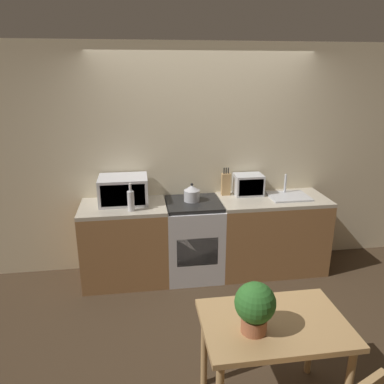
{
  "coord_description": "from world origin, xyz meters",
  "views": [
    {
      "loc": [
        -0.74,
        -3.11,
        2.31
      ],
      "look_at": [
        -0.18,
        0.68,
        1.05
      ],
      "focal_mm": 35.0,
      "sensor_mm": 36.0,
      "label": 1
    }
  ],
  "objects": [
    {
      "name": "ground_plane",
      "position": [
        0.0,
        0.0,
        0.0
      ],
      "size": [
        16.0,
        16.0,
        0.0
      ],
      "primitive_type": "plane",
      "color": "#3D2D1E"
    },
    {
      "name": "wall_back",
      "position": [
        0.0,
        1.12,
        1.3
      ],
      "size": [
        10.0,
        0.06,
        2.6
      ],
      "color": "beige",
      "rests_on": "ground_plane"
    },
    {
      "name": "counter_left_run",
      "position": [
        -0.93,
        0.78,
        0.45
      ],
      "size": [
        0.93,
        0.62,
        0.9
      ],
      "color": "olive",
      "rests_on": "ground_plane"
    },
    {
      "name": "counter_right_run",
      "position": [
        0.78,
        0.78,
        0.45
      ],
      "size": [
        1.24,
        0.62,
        0.9
      ],
      "color": "olive",
      "rests_on": "ground_plane"
    },
    {
      "name": "stove_range",
      "position": [
        -0.15,
        0.77,
        0.45
      ],
      "size": [
        0.62,
        0.62,
        0.9
      ],
      "color": "silver",
      "rests_on": "ground_plane"
    },
    {
      "name": "kettle",
      "position": [
        -0.17,
        0.81,
        0.99
      ],
      "size": [
        0.18,
        0.18,
        0.21
      ],
      "color": "#B7B7BC",
      "rests_on": "stove_range"
    },
    {
      "name": "microwave",
      "position": [
        -0.92,
        0.86,
        1.05
      ],
      "size": [
        0.53,
        0.4,
        0.3
      ],
      "color": "silver",
      "rests_on": "counter_left_run"
    },
    {
      "name": "bottle",
      "position": [
        -0.84,
        0.6,
        1.01
      ],
      "size": [
        0.07,
        0.07,
        0.3
      ],
      "color": "silver",
      "rests_on": "counter_left_run"
    },
    {
      "name": "knife_block",
      "position": [
        0.26,
        0.97,
        1.03
      ],
      "size": [
        0.1,
        0.07,
        0.33
      ],
      "color": "tan",
      "rests_on": "counter_right_run"
    },
    {
      "name": "toaster_oven",
      "position": [
        0.52,
        0.94,
        1.02
      ],
      "size": [
        0.33,
        0.24,
        0.24
      ],
      "color": "silver",
      "rests_on": "counter_right_run"
    },
    {
      "name": "sink_basin",
      "position": [
        0.96,
        0.78,
        0.92
      ],
      "size": [
        0.45,
        0.37,
        0.24
      ],
      "color": "silver",
      "rests_on": "counter_right_run"
    },
    {
      "name": "dining_table",
      "position": [
        0.1,
        -1.13,
        0.62
      ],
      "size": [
        0.96,
        0.65,
        0.72
      ],
      "color": "tan",
      "rests_on": "ground_plane"
    },
    {
      "name": "potted_plant",
      "position": [
        -0.06,
        -1.2,
        0.91
      ],
      "size": [
        0.26,
        0.26,
        0.34
      ],
      "color": "#9E5B3D",
      "rests_on": "dining_table"
    }
  ]
}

